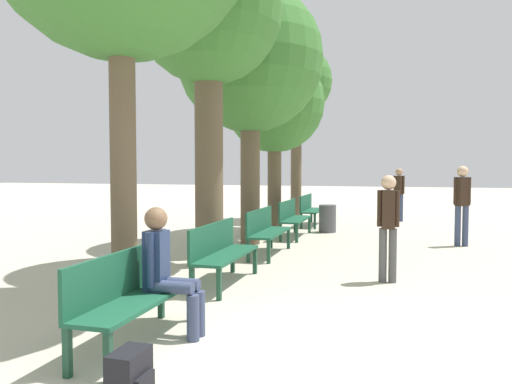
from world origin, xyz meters
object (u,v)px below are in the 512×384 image
object	(u,v)px
bench_row_4	(310,208)
tree_row_1	(208,17)
bench_row_1	(220,249)
tree_row_3	(275,104)
bench_row_2	(265,228)
tree_row_2	(250,61)
pedestrian_near	(399,191)
person_seated	(167,268)
pedestrian_mid	(462,200)
pedestrian_far	(388,221)
bench_row_0	(130,291)
trash_bin	(327,219)
tree_row_4	(296,84)
bench_row_3	(292,216)
backpack	(130,377)

from	to	relation	value
bench_row_4	tree_row_1	bearing A→B (deg)	-96.22
bench_row_1	tree_row_3	xyz separation A→B (m)	(-0.69, 6.10, 2.86)
bench_row_2	tree_row_2	size ratio (longest dim) A/B	0.31
bench_row_4	tree_row_1	world-z (taller)	tree_row_1
pedestrian_near	person_seated	bearing A→B (deg)	-100.99
pedestrian_mid	bench_row_1	bearing A→B (deg)	-128.79
pedestrian_far	bench_row_2	bearing A→B (deg)	143.51
bench_row_1	tree_row_1	world-z (taller)	tree_row_1
tree_row_1	pedestrian_mid	distance (m)	6.55
bench_row_2	tree_row_1	xyz separation A→B (m)	(-0.69, -1.23, 3.77)
bench_row_0	trash_bin	size ratio (longest dim) A/B	2.44
bench_row_1	bench_row_2	xyz separation A→B (m)	(0.00, 2.55, 0.00)
bench_row_4	tree_row_3	bearing A→B (deg)	-113.91
trash_bin	person_seated	bearing A→B (deg)	-93.17
tree_row_3	pedestrian_far	size ratio (longest dim) A/B	2.97
person_seated	pedestrian_near	distance (m)	11.94
bench_row_4	tree_row_4	xyz separation A→B (m)	(-0.69, 1.37, 3.84)
tree_row_1	tree_row_2	xyz separation A→B (m)	(-0.00, 2.51, -0.24)
pedestrian_far	bench_row_3	bearing A→B (deg)	118.71
pedestrian_mid	trash_bin	xyz separation A→B (m)	(-3.11, 1.52, -0.64)
bench_row_0	pedestrian_near	distance (m)	12.31
tree_row_4	backpack	size ratio (longest dim) A/B	14.41
tree_row_4	pedestrian_far	bearing A→B (deg)	-69.68
backpack	pedestrian_far	bearing A→B (deg)	68.84
bench_row_3	tree_row_2	distance (m)	3.82
bench_row_4	backpack	size ratio (longest dim) A/B	4.53
bench_row_0	tree_row_2	world-z (taller)	tree_row_2
tree_row_3	pedestrian_far	bearing A→B (deg)	-60.09
tree_row_2	tree_row_3	world-z (taller)	tree_row_2
tree_row_3	pedestrian_mid	world-z (taller)	tree_row_3
bench_row_3	pedestrian_near	world-z (taller)	pedestrian_near
pedestrian_near	pedestrian_mid	distance (m)	4.91
bench_row_4	pedestrian_mid	bearing A→B (deg)	-37.25
bench_row_2	pedestrian_mid	world-z (taller)	pedestrian_mid
tree_row_2	backpack	size ratio (longest dim) A/B	14.69
tree_row_3	tree_row_4	size ratio (longest dim) A/B	0.85
bench_row_0	bench_row_2	world-z (taller)	same
pedestrian_mid	tree_row_4	bearing A→B (deg)	136.54
bench_row_2	person_seated	distance (m)	4.79
tree_row_1	pedestrian_mid	xyz separation A→B (m)	(4.51, 3.43, -3.30)
tree_row_4	backpack	xyz separation A→B (m)	(1.32, -12.67, -4.18)
tree_row_2	pedestrian_mid	distance (m)	5.53
bench_row_4	tree_row_2	size ratio (longest dim) A/B	0.31
bench_row_0	pedestrian_near	xyz separation A→B (m)	(2.51, 12.04, 0.43)
bench_row_2	person_seated	size ratio (longest dim) A/B	1.34
bench_row_1	pedestrian_far	xyz separation A→B (m)	(2.35, 0.81, 0.39)
backpack	pedestrian_mid	xyz separation A→B (m)	(3.19, 8.39, 0.81)
tree_row_1	tree_row_2	bearing A→B (deg)	90.00
pedestrian_far	bench_row_1	bearing A→B (deg)	-160.87
bench_row_4	pedestrian_mid	world-z (taller)	pedestrian_mid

